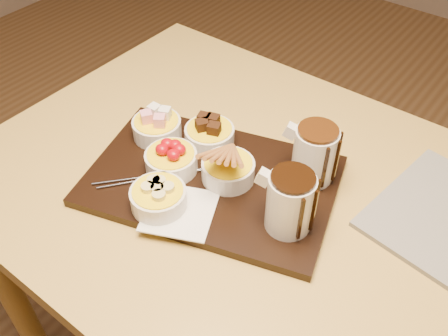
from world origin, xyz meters
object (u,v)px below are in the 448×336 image
Objects in this scene: dining_table at (273,233)px; serving_board at (212,181)px; pitcher_milk_chocolate at (314,155)px; bowl_strawberries at (171,161)px; pitcher_dark_chocolate at (290,203)px.

serving_board reaches higher than dining_table.
serving_board is at bearing -158.20° from pitcher_milk_chocolate.
pitcher_milk_chocolate is (0.22, 0.14, 0.04)m from bowl_strawberries.
pitcher_dark_chocolate is (0.25, 0.02, 0.04)m from bowl_strawberries.
dining_table is at bearing -127.12° from pitcher_milk_chocolate.
pitcher_dark_chocolate reaches higher than dining_table.
pitcher_milk_chocolate reaches higher than bowl_strawberries.
pitcher_dark_chocolate and pitcher_milk_chocolate have the same top height.
pitcher_dark_chocolate is at bearing 4.01° from bowl_strawberries.
bowl_strawberries reaches higher than serving_board.
bowl_strawberries is at bearing -163.61° from pitcher_milk_chocolate.
pitcher_dark_chocolate is (0.06, -0.05, 0.17)m from dining_table.
pitcher_milk_chocolate is (-0.03, 0.13, 0.00)m from pitcher_dark_chocolate.
pitcher_dark_chocolate is 1.00× the size of pitcher_milk_chocolate.
serving_board is 0.20m from pitcher_milk_chocolate.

